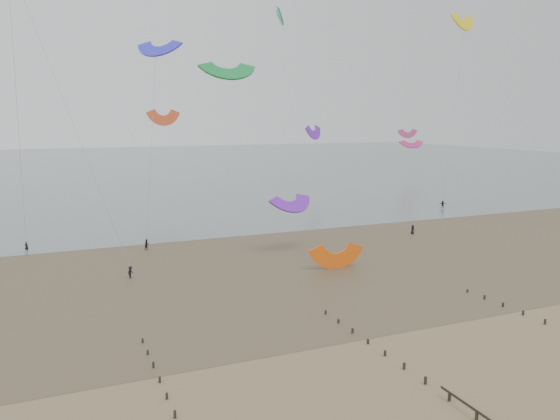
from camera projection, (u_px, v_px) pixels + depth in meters
The scene contains 6 objects.
ground at pixel (352, 372), 42.10m from camera, with size 500.00×500.00×0.00m, color brown.
sea_and_shore at pixel (192, 267), 71.77m from camera, with size 500.00×665.00×0.03m.
kitesurfer_lead at pixel (26, 247), 79.97m from camera, with size 0.55×0.36×1.51m, color black.
kitesurfers at pixel (347, 224), 96.53m from camera, with size 154.45×29.40×1.79m.
grounded_kite at pixel (336, 268), 71.37m from camera, with size 6.34×3.32×4.83m, color #FE5F10, non-canonical shape.
kites_airborne at pixel (89, 112), 121.85m from camera, with size 220.92×120.23×40.83m.
Camera 1 is at (-20.50, -34.14, 19.36)m, focal length 35.00 mm.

